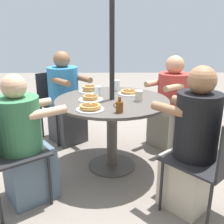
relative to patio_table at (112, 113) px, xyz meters
The scene contains 19 objects.
ground_plane 0.61m from the patio_table, ahead, with size 12.00×12.00×0.00m, color gray.
patio_table is the anchor object (origin of this frame).
umbrella_pole 0.51m from the patio_table, ahead, with size 0.05×0.05×2.23m, color black.
patio_chair_north 1.10m from the patio_table, 132.03° to the left, with size 0.68×0.68×0.87m.
diner_north 0.92m from the patio_table, 132.03° to the left, with size 0.54×0.55×1.19m.
patio_chair_east 1.10m from the patio_table, 142.67° to the right, with size 0.67×0.67×0.87m.
diner_east 0.92m from the patio_table, 142.67° to the right, with size 0.58×0.57×1.12m.
patio_chair_south 1.10m from the patio_table, 49.86° to the right, with size 0.67×0.67×0.87m.
diner_south 0.92m from the patio_table, 49.86° to the right, with size 0.62×0.64×1.16m.
patio_chair_west 1.10m from the patio_table, 36.70° to the left, with size 0.67×0.67×0.87m.
diner_west 0.92m from the patio_table, 36.70° to the left, with size 0.60×0.57×1.11m.
pancake_plate_a 0.33m from the patio_table, 132.05° to the right, with size 0.24×0.24×0.05m.
pancake_plate_b 0.27m from the patio_table, ahead, with size 0.24×0.24×0.06m.
pancake_plate_c 0.43m from the patio_table, 61.03° to the left, with size 0.24×0.24×0.06m.
pancake_plate_d 0.44m from the patio_table, 52.44° to the right, with size 0.24×0.24×0.08m.
syrup_bottle 0.47m from the patio_table, 97.78° to the left, with size 0.08×0.06×0.14m.
coffee_cup 0.33m from the patio_table, 166.61° to the left, with size 0.08×0.08×0.10m.
drinking_glass_a 0.28m from the patio_table, 42.47° to the right, with size 0.07×0.07×0.10m, color silver.
drinking_glass_b 0.42m from the patio_table, 98.58° to the right, with size 0.08×0.08×0.12m, color silver.
Camera 1 is at (0.03, 2.53, 1.45)m, focal length 42.00 mm.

